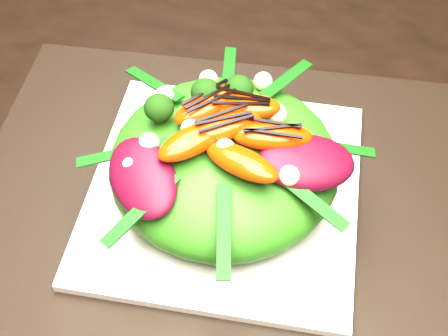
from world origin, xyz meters
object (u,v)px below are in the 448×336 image
(placemat, at_px, (224,195))
(orange_segment, at_px, (208,112))
(salad_bowl, at_px, (224,183))
(lettuce_mound, at_px, (224,162))
(dining_table, at_px, (422,124))
(plate_base, at_px, (224,191))

(placemat, height_order, orange_segment, orange_segment)
(salad_bowl, distance_m, orange_segment, 0.08)
(placemat, xyz_separation_m, orange_segment, (-0.02, 0.01, 0.10))
(lettuce_mound, bearing_deg, placemat, 0.00)
(dining_table, relative_size, salad_bowl, 7.33)
(salad_bowl, xyz_separation_m, lettuce_mound, (0.00, 0.00, 0.03))
(orange_segment, bearing_deg, lettuce_mound, -37.35)
(dining_table, relative_size, lettuce_mound, 7.71)
(dining_table, bearing_deg, orange_segment, -139.57)
(dining_table, xyz_separation_m, plate_base, (-0.17, -0.18, 0.03))
(dining_table, xyz_separation_m, salad_bowl, (-0.17, -0.18, 0.04))
(dining_table, height_order, placemat, dining_table)
(dining_table, bearing_deg, lettuce_mound, -134.06)
(lettuce_mound, relative_size, orange_segment, 3.05)
(placemat, bearing_deg, plate_base, 0.00)
(dining_table, xyz_separation_m, placemat, (-0.17, -0.18, 0.02))
(plate_base, bearing_deg, salad_bowl, 0.00)
(dining_table, distance_m, placemat, 0.25)
(dining_table, xyz_separation_m, lettuce_mound, (-0.17, -0.18, 0.07))
(placemat, relative_size, salad_bowl, 2.24)
(salad_bowl, distance_m, lettuce_mound, 0.03)
(placemat, relative_size, lettuce_mound, 2.36)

